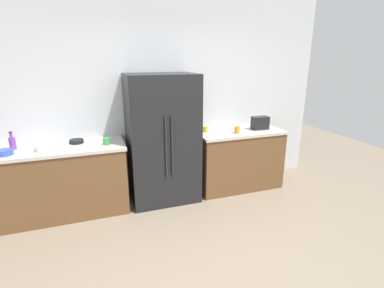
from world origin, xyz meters
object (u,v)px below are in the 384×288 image
cup_a (107,141)px  bowl_a (43,148)px  toaster (260,123)px  bottle_a (12,143)px  cup_c (206,129)px  bowl_b (76,141)px  bowl_c (4,152)px  refrigerator (163,139)px  cup_b (237,130)px

cup_a → bowl_a: 0.73m
toaster → bottle_a: bottle_a is taller
cup_c → bottle_a: bearing=-179.8°
bowl_b → toaster: bearing=-3.1°
cup_a → bowl_c: cup_a is taller
refrigerator → cup_c: bearing=8.6°
toaster → bowl_a: bearing=-178.9°
bottle_a → bowl_b: size_ratio=1.24×
cup_b → bowl_c: 2.95m
toaster → bowl_b: (-2.64, 0.14, -0.08)m
cup_b → bowl_b: size_ratio=0.57×
bottle_a → cup_a: size_ratio=2.47×
refrigerator → toaster: size_ratio=6.99×
toaster → bowl_a: (-3.00, -0.06, -0.07)m
cup_c → bowl_a: bearing=-175.0°
cup_a → cup_c: bearing=7.4°
cup_b → bowl_a: size_ratio=0.53×
bottle_a → bowl_b: (0.71, 0.02, -0.06)m
bottle_a → cup_c: (2.50, 0.01, -0.04)m
cup_a → bowl_b: size_ratio=0.50×
cup_a → cup_c: 1.44m
refrigerator → cup_b: bearing=-6.8°
toaster → bowl_c: toaster is taller
refrigerator → bottle_a: (-1.82, 0.09, 0.11)m
refrigerator → toaster: refrigerator is taller
bowl_a → cup_b: bearing=-1.0°
bottle_a → bowl_c: bearing=-102.0°
bottle_a → cup_a: bearing=-9.3°
cup_c → cup_b: bearing=-30.2°
bottle_a → bowl_a: size_ratio=1.16×
bottle_a → bowl_c: size_ratio=1.24×
toaster → cup_a: toaster is taller
bowl_a → bowl_c: (-0.39, -0.03, 0.00)m
refrigerator → bowl_b: bearing=173.9°
refrigerator → cup_b: (1.08, -0.13, 0.07)m
refrigerator → bowl_a: refrigerator is taller
cup_c → bowl_b: (-1.79, 0.01, -0.02)m
bottle_a → bowl_c: (-0.04, -0.21, -0.05)m
cup_b → toaster: bearing=13.1°
bottle_a → cup_b: size_ratio=2.18×
bowl_a → bowl_c: bowl_c is taller
refrigerator → cup_b: 1.09m
refrigerator → cup_b: refrigerator is taller
toaster → cup_a: size_ratio=2.85×
bottle_a → cup_b: bearing=-4.4°
bowl_a → bowl_c: 0.40m
cup_b → cup_c: cup_b is taller
toaster → cup_a: bearing=-178.6°
cup_b → cup_c: bearing=149.8°
cup_a → bowl_b: 0.42m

